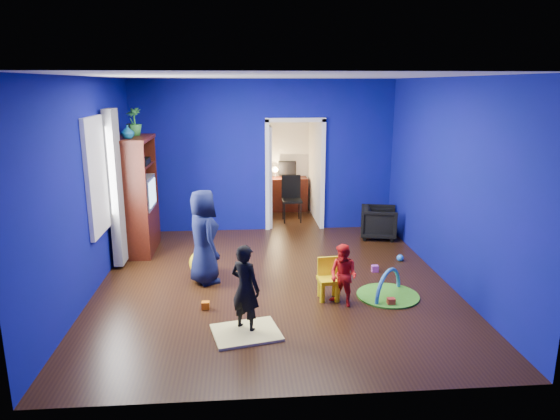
{
  "coord_description": "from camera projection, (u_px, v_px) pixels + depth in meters",
  "views": [
    {
      "loc": [
        -0.45,
        -6.76,
        2.8
      ],
      "look_at": [
        0.12,
        0.4,
        0.98
      ],
      "focal_mm": 32.0,
      "sensor_mm": 36.0,
      "label": 1
    }
  ],
  "objects": [
    {
      "name": "study_desk",
      "position": [
        288.0,
        194.0,
        11.33
      ],
      "size": [
        0.88,
        0.44,
        0.75
      ],
      "primitive_type": "cube",
      "color": "#3D140A",
      "rests_on": "floor"
    },
    {
      "name": "book_shelf",
      "position": [
        287.0,
        120.0,
        11.03
      ],
      "size": [
        0.88,
        0.24,
        0.04
      ],
      "primitive_type": "cube",
      "color": "white",
      "rests_on": "study_desk"
    },
    {
      "name": "hopper_ball",
      "position": [
        203.0,
        263.0,
        7.47
      ],
      "size": [
        0.4,
        0.4,
        0.4
      ],
      "primitive_type": "sphere",
      "color": "yellow",
      "rests_on": "floor"
    },
    {
      "name": "wall_left",
      "position": [
        89.0,
        187.0,
        6.71
      ],
      "size": [
        0.02,
        5.5,
        2.9
      ],
      "primitive_type": "cube",
      "color": "navy",
      "rests_on": "floor"
    },
    {
      "name": "floor",
      "position": [
        274.0,
        282.0,
        7.25
      ],
      "size": [
        5.0,
        5.5,
        0.01
      ],
      "primitive_type": "cube",
      "color": "black",
      "rests_on": "ground"
    },
    {
      "name": "folding_chair",
      "position": [
        292.0,
        200.0,
        10.38
      ],
      "size": [
        0.4,
        0.4,
        0.92
      ],
      "primitive_type": "cube",
      "color": "black",
      "rests_on": "floor"
    },
    {
      "name": "curtain",
      "position": [
        116.0,
        188.0,
        7.64
      ],
      "size": [
        0.14,
        0.42,
        2.4
      ],
      "primitive_type": "cube",
      "color": "slate",
      "rests_on": "floor"
    },
    {
      "name": "vase",
      "position": [
        127.0,
        132.0,
        7.85
      ],
      "size": [
        0.24,
        0.24,
        0.22
      ],
      "primitive_type": "imported",
      "rotation": [
        0.0,
        0.0,
        -0.18
      ],
      "color": "#0C6063",
      "rests_on": "tv_armoire"
    },
    {
      "name": "play_mat",
      "position": [
        388.0,
        295.0,
        6.77
      ],
      "size": [
        0.84,
        0.84,
        0.02
      ],
      "primitive_type": "cylinder",
      "color": "#3C9822",
      "rests_on": "floor"
    },
    {
      "name": "ceiling",
      "position": [
        273.0,
        76.0,
        6.54
      ],
      "size": [
        5.0,
        5.5,
        0.01
      ],
      "primitive_type": "cube",
      "color": "white",
      "rests_on": "wall_back"
    },
    {
      "name": "wall_front",
      "position": [
        295.0,
        247.0,
        4.24
      ],
      "size": [
        5.0,
        0.02,
        2.9
      ],
      "primitive_type": "cube",
      "color": "navy",
      "rests_on": "floor"
    },
    {
      "name": "toddler_red",
      "position": [
        343.0,
        275.0,
        6.42
      ],
      "size": [
        0.5,
        0.5,
        0.82
      ],
      "primitive_type": "imported",
      "rotation": [
        0.0,
        0.0,
        -0.8
      ],
      "color": "red",
      "rests_on": "floor"
    },
    {
      "name": "toy_4",
      "position": [
        375.0,
        269.0,
        7.65
      ],
      "size": [
        0.1,
        0.08,
        0.1
      ],
      "primitive_type": "cube",
      "color": "#BA45B5",
      "rests_on": "floor"
    },
    {
      "name": "wall_back",
      "position": [
        264.0,
        157.0,
        9.56
      ],
      "size": [
        5.0,
        0.02,
        2.9
      ],
      "primitive_type": "cube",
      "color": "navy",
      "rests_on": "floor"
    },
    {
      "name": "toy_2",
      "position": [
        206.0,
        305.0,
        6.38
      ],
      "size": [
        0.1,
        0.08,
        0.1
      ],
      "primitive_type": "cube",
      "color": "orange",
      "rests_on": "floor"
    },
    {
      "name": "armchair",
      "position": [
        379.0,
        222.0,
        9.29
      ],
      "size": [
        0.78,
        0.76,
        0.59
      ],
      "primitive_type": "imported",
      "rotation": [
        0.0,
        0.0,
        1.34
      ],
      "color": "black",
      "rests_on": "floor"
    },
    {
      "name": "doorway",
      "position": [
        295.0,
        177.0,
        9.7
      ],
      "size": [
        1.16,
        0.1,
        2.1
      ],
      "primitive_type": "cube",
      "color": "white",
      "rests_on": "floor"
    },
    {
      "name": "toy_0",
      "position": [
        391.0,
        302.0,
        6.49
      ],
      "size": [
        0.1,
        0.08,
        0.1
      ],
      "primitive_type": "cube",
      "color": "red",
      "rests_on": "floor"
    },
    {
      "name": "toy_arch",
      "position": [
        388.0,
        295.0,
        6.77
      ],
      "size": [
        0.53,
        0.6,
        0.76
      ],
      "primitive_type": "torus",
      "rotation": [
        1.57,
        0.0,
        0.86
      ],
      "color": "#3F8CD8",
      "rests_on": "floor"
    },
    {
      "name": "kid_chair",
      "position": [
        329.0,
        281.0,
        6.64
      ],
      "size": [
        0.31,
        0.31,
        0.5
      ],
      "primitive_type": "cube",
      "rotation": [
        0.0,
        0.0,
        0.11
      ],
      "color": "yellow",
      "rests_on": "floor"
    },
    {
      "name": "crt_tv",
      "position": [
        138.0,
        193.0,
        8.4
      ],
      "size": [
        0.46,
        0.7,
        0.54
      ],
      "primitive_type": "cube",
      "color": "silver",
      "rests_on": "tv_armoire"
    },
    {
      "name": "desk_monitor",
      "position": [
        287.0,
        168.0,
        11.3
      ],
      "size": [
        0.4,
        0.05,
        0.32
      ],
      "primitive_type": "cube",
      "color": "black",
      "rests_on": "study_desk"
    },
    {
      "name": "window_left",
      "position": [
        96.0,
        175.0,
        7.02
      ],
      "size": [
        0.03,
        0.95,
        1.55
      ],
      "primitive_type": "cube",
      "color": "white",
      "rests_on": "wall_left"
    },
    {
      "name": "tv_armoire",
      "position": [
        136.0,
        195.0,
        8.4
      ],
      "size": [
        0.58,
        1.14,
        1.96
      ],
      "primitive_type": "cube",
      "color": "#40160A",
      "rests_on": "floor"
    },
    {
      "name": "alcove",
      "position": [
        291.0,
        160.0,
        10.5
      ],
      "size": [
        1.0,
        1.75,
        2.5
      ],
      "primitive_type": null,
      "color": "silver",
      "rests_on": "floor"
    },
    {
      "name": "wall_right",
      "position": [
        449.0,
        182.0,
        7.09
      ],
      "size": [
        0.02,
        5.5,
        2.9
      ],
      "primitive_type": "cube",
      "color": "navy",
      "rests_on": "floor"
    },
    {
      "name": "desk_lamp",
      "position": [
        275.0,
        170.0,
        11.23
      ],
      "size": [
        0.14,
        0.14,
        0.14
      ],
      "primitive_type": "sphere",
      "color": "#FFD88C",
      "rests_on": "study_desk"
    },
    {
      "name": "child_black",
      "position": [
        245.0,
        288.0,
        5.73
      ],
      "size": [
        0.45,
        0.43,
        1.05
      ],
      "primitive_type": "imported",
      "rotation": [
        0.0,
        0.0,
        2.48
      ],
      "color": "black",
      "rests_on": "floor"
    },
    {
      "name": "child_navy",
      "position": [
        204.0,
        237.0,
        7.11
      ],
      "size": [
        0.67,
        0.79,
        1.37
      ],
      "primitive_type": "imported",
      "rotation": [
        0.0,
        0.0,
        1.99
      ],
      "color": "#0F1039",
      "rests_on": "floor"
    },
    {
      "name": "toy_3",
      "position": [
        338.0,
        267.0,
        7.71
      ],
      "size": [
        0.11,
        0.11,
        0.11
      ],
      "primitive_type": "sphere",
      "color": "green",
      "rests_on": "floor"
    },
    {
      "name": "yellow_blanket",
      "position": [
        246.0,
        333.0,
        5.75
      ],
      "size": [
        0.86,
        0.75,
        0.03
      ],
      "primitive_type": "cube",
      "rotation": [
        0.0,
        0.0,
        0.22
      ],
      "color": "#F2E07A",
      "rests_on": "floor"
    },
    {
      "name": "toy_1",
      "position": [
        400.0,
        258.0,
        8.12
      ],
      "size": [
        0.11,
        0.11,
        0.11
      ],
      "primitive_type": "sphere",
      "color": "#287EE7",
      "rests_on": "floor"
    },
    {
      "name": "potted_plant",
      "position": [
        134.0,
        122.0,
        8.32
      ],
      "size": [
        0.34,
        0.34,
        0.46
      ],
      "primitive_type": "imported",
      "rotation": [
        0.0,
        0.0,
        -0.4
      ],
      "color": "#308432",
      "rests_on": "tv_armoire"
    }
  ]
}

